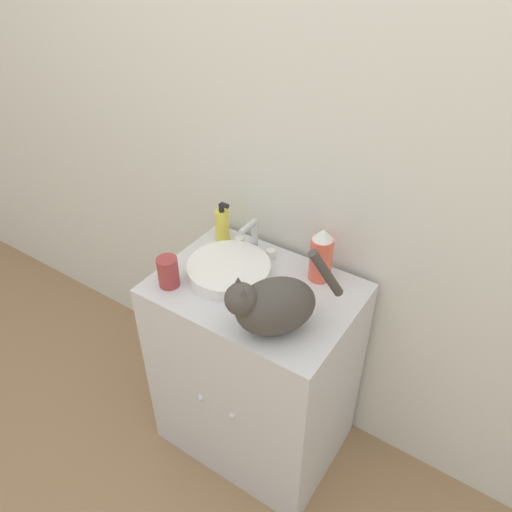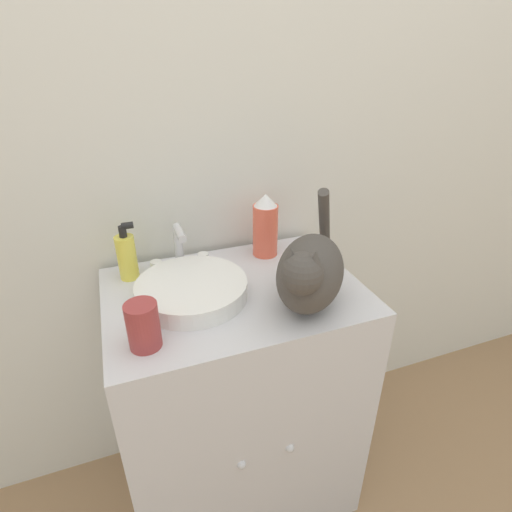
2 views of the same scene
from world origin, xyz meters
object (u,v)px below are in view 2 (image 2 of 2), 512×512
object	(u,v)px
soap_bottle	(127,256)
cat	(310,272)
cup	(143,326)
spray_bottle	(265,226)

from	to	relation	value
soap_bottle	cat	bearing A→B (deg)	-36.32
cup	soap_bottle	bearing A→B (deg)	91.36
soap_bottle	cup	size ratio (longest dim) A/B	1.54
cat	soap_bottle	distance (m)	0.49
spray_bottle	cup	size ratio (longest dim) A/B	1.82
soap_bottle	cup	world-z (taller)	soap_bottle
spray_bottle	cup	distance (m)	0.50
soap_bottle	spray_bottle	world-z (taller)	spray_bottle
cat	cup	distance (m)	0.39
spray_bottle	cup	world-z (taller)	spray_bottle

